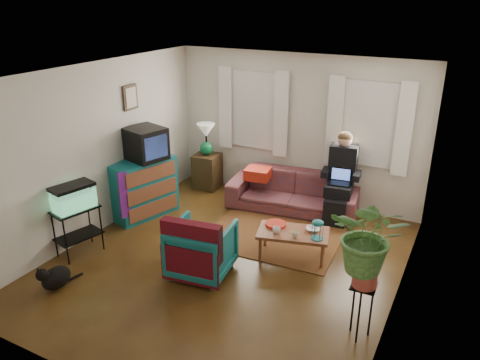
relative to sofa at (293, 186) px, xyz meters
The scene contains 31 objects.
floor 2.10m from the sofa, 94.55° to the right, with size 4.50×5.00×0.01m, color #4F2B14.
ceiling 2.99m from the sofa, 94.55° to the right, with size 4.50×5.00×0.01m, color white.
wall_back 0.99m from the sofa, 109.92° to the left, with size 4.50×0.01×2.60m, color silver.
wall_front 4.64m from the sofa, 92.05° to the right, with size 4.50×0.01×2.60m, color silver.
wall_left 3.28m from the sofa, 139.65° to the right, with size 0.01×5.00×2.60m, color silver.
wall_right 3.05m from the sofa, 44.49° to the right, with size 0.01×5.00×2.60m, color silver.
window_left 1.54m from the sofa, 155.94° to the left, with size 1.08×0.04×1.38m, color white.
window_right 1.62m from the sofa, 21.58° to the left, with size 1.08×0.04×1.38m, color white.
curtains_left 1.52m from the sofa, 160.03° to the left, with size 1.36×0.06×1.50m, color white.
curtains_right 1.60m from the sofa, 17.85° to the left, with size 1.36×0.06×1.50m, color white.
picture_frame 3.07m from the sofa, 153.22° to the right, with size 0.04×0.32×0.40m, color #3D2616.
area_rug 1.12m from the sofa, 83.55° to the right, with size 2.00×1.60×0.01m, color maroon.
sofa is the anchor object (origin of this frame).
seated_person 0.83m from the sofa, ahead, with size 0.55×0.68×1.31m, color black, non-canonical shape.
side_table 1.82m from the sofa, behind, with size 0.46×0.46×0.67m, color #3A2015.
table_lamp 1.89m from the sofa, behind, with size 0.34×0.34×0.61m, color white, non-canonical shape.
dresser 2.55m from the sofa, 147.63° to the right, with size 0.54×1.09×0.98m, color #105763.
crt_tv 2.58m from the sofa, 148.93° to the right, with size 0.60×0.54×0.52m, color black.
aquarium_stand 3.55m from the sofa, 127.56° to the right, with size 0.35×0.63×0.70m, color black.
aquarium 3.58m from the sofa, 127.56° to the right, with size 0.32×0.57×0.37m, color #7FD899.
black_cat 4.02m from the sofa, 116.52° to the right, with size 0.27×0.42×0.36m, color black.
armchair 2.44m from the sofa, 97.84° to the right, with size 0.77×0.72×0.79m, color #115466.
serape_throw 2.74m from the sofa, 96.14° to the right, with size 0.79×0.18×0.65m, color #9E0A0A.
coffee_table 1.62m from the sofa, 68.24° to the right, with size 0.98×0.54×0.41m, color brown.
cup_a 1.69m from the sofa, 76.17° to the right, with size 0.11×0.11×0.09m, color white.
cup_b 1.77m from the sofa, 67.44° to the right, with size 0.09×0.09×0.08m, color beige.
bowl 1.58m from the sofa, 58.13° to the right, with size 0.19×0.19×0.05m, color white.
snack_tray 1.46m from the sofa, 78.07° to the right, with size 0.30×0.30×0.04m, color #B21414.
birdcage 1.81m from the sofa, 58.04° to the right, with size 0.16×0.16×0.29m, color #115B6B, non-canonical shape.
plant_stand 3.28m from the sofa, 55.46° to the right, with size 0.28×0.28×0.66m, color black.
potted_plant 3.35m from the sofa, 55.46° to the right, with size 0.76×0.65×0.84m, color #599947.
Camera 1 is at (2.79, -4.92, 3.53)m, focal length 35.00 mm.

